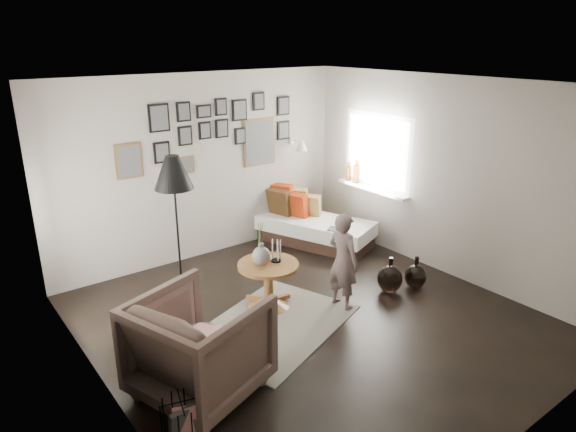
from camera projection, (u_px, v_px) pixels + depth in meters
ground at (311, 320)px, 5.83m from camera, size 4.80×4.80×0.00m
wall_back at (203, 168)px, 7.19m from camera, size 4.50×0.00×4.50m
wall_front at (533, 299)px, 3.60m from camera, size 4.50×0.00×4.50m
wall_left at (98, 267)px, 4.10m from camera, size 0.00×4.80×4.80m
wall_right at (445, 178)px, 6.68m from camera, size 0.00×4.80×4.80m
ceiling at (315, 85)px, 4.96m from camera, size 4.80×4.80×0.00m
door_left at (63, 248)px, 5.10m from camera, size 0.00×2.14×2.14m
window_right at (366, 184)px, 7.77m from camera, size 0.15×1.32×1.30m
gallery_wall at (220, 134)px, 7.20m from camera, size 2.74×0.03×1.08m
wall_sconce at (301, 146)px, 7.83m from camera, size 0.18×0.36×0.16m
rug at (274, 325)px, 5.71m from camera, size 2.13×1.80×0.01m
pedestal_table at (269, 287)px, 6.02m from camera, size 0.71×0.71×0.56m
vase at (261, 252)px, 5.84m from camera, size 0.20×0.20×0.51m
candles at (276, 251)px, 5.94m from camera, size 0.12×0.12×0.27m
daybed at (312, 225)px, 7.95m from camera, size 1.35×1.92×0.87m
magazine_on_daybed at (338, 229)px, 7.40m from camera, size 0.31×0.33×0.01m
armchair at (200, 346)px, 4.51m from camera, size 1.30×1.28×0.94m
armchair_cushion at (200, 341)px, 4.56m from camera, size 0.53×0.54×0.19m
floor_lamp at (174, 178)px, 5.57m from camera, size 0.43×0.43×1.84m
magazine_basket at (183, 423)px, 4.00m from camera, size 0.39×0.39×0.40m
demijohn_large at (390, 279)px, 6.40m from camera, size 0.31×0.31×0.47m
demijohn_small at (415, 276)px, 6.52m from camera, size 0.27×0.27×0.43m
child at (343, 261)px, 5.93m from camera, size 0.31×0.45×1.17m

